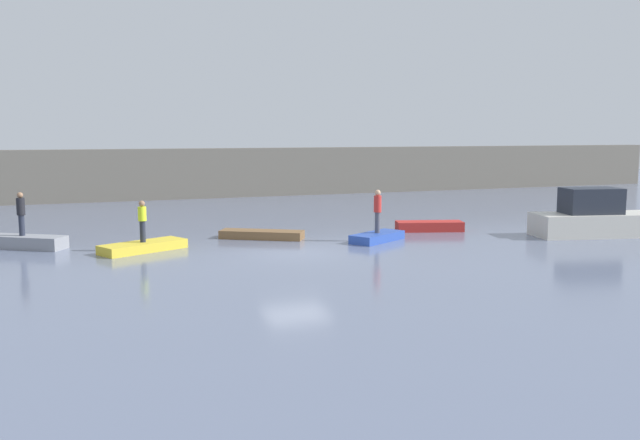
% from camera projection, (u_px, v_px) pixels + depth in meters
% --- Properties ---
extents(ground_plane, '(120.00, 120.00, 0.00)m').
position_uv_depth(ground_plane, '(296.00, 252.00, 25.88)').
color(ground_plane, slate).
extents(embankment_wall, '(80.00, 1.20, 3.47)m').
position_uv_depth(embankment_wall, '(191.00, 174.00, 46.81)').
color(embankment_wall, '#666056').
rests_on(embankment_wall, ground_plane).
extents(motorboat, '(6.35, 3.26, 2.14)m').
position_uv_depth(motorboat, '(599.00, 219.00, 29.90)').
color(motorboat, beige).
rests_on(motorboat, ground_plane).
extents(rowboat_grey, '(3.46, 2.74, 0.51)m').
position_uv_depth(rowboat_grey, '(23.00, 242.00, 26.71)').
color(rowboat_grey, gray).
rests_on(rowboat_grey, ground_plane).
extents(rowboat_yellow, '(3.54, 2.54, 0.36)m').
position_uv_depth(rowboat_yellow, '(143.00, 247.00, 26.07)').
color(rowboat_yellow, gold).
rests_on(rowboat_yellow, ground_plane).
extents(rowboat_brown, '(3.61, 2.72, 0.36)m').
position_uv_depth(rowboat_brown, '(262.00, 235.00, 29.15)').
color(rowboat_brown, brown).
rests_on(rowboat_brown, ground_plane).
extents(rowboat_blue, '(2.85, 2.28, 0.36)m').
position_uv_depth(rowboat_blue, '(377.00, 237.00, 28.45)').
color(rowboat_blue, '#2B4CAD').
rests_on(rowboat_blue, ground_plane).
extents(rowboat_red, '(3.24, 1.84, 0.45)m').
position_uv_depth(rowboat_red, '(429.00, 226.00, 31.41)').
color(rowboat_red, red).
rests_on(rowboat_red, ground_plane).
extents(person_dark_shirt, '(0.32, 0.32, 1.73)m').
position_uv_depth(person_dark_shirt, '(21.00, 212.00, 26.55)').
color(person_dark_shirt, '#232838').
rests_on(person_dark_shirt, rowboat_grey).
extents(person_red_shirt, '(0.32, 0.32, 1.83)m').
position_uv_depth(person_red_shirt, '(378.00, 209.00, 28.29)').
color(person_red_shirt, '#4C4C56').
rests_on(person_red_shirt, rowboat_blue).
extents(person_hiviz_shirt, '(0.32, 0.32, 1.62)m').
position_uv_depth(person_hiviz_shirt, '(142.00, 219.00, 25.93)').
color(person_hiviz_shirt, '#232838').
rests_on(person_hiviz_shirt, rowboat_yellow).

